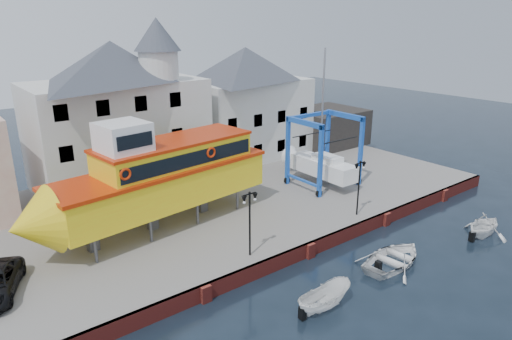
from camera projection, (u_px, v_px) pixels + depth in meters
ground at (310, 257)px, 29.90m from camera, size 140.00×140.00×0.00m
hardstanding at (217, 200)px, 37.97m from camera, size 44.00×22.00×1.00m
quay_wall at (309, 250)px, 29.82m from camera, size 44.00×0.47×1.00m
building_white_main at (119, 113)px, 38.51m from camera, size 14.00×8.30×14.00m
building_white_right at (246, 103)px, 47.29m from camera, size 12.00×8.00×11.20m
shed_dark at (325, 127)px, 52.76m from camera, size 8.00×7.00×4.00m
lamp_post_left at (250, 208)px, 27.15m from camera, size 1.12×0.32×4.20m
lamp_post_right at (360, 174)px, 32.98m from camera, size 1.12×0.32×4.20m
tour_boat at (150, 179)px, 30.56m from camera, size 18.23×6.36×7.77m
travel_lift at (318, 161)px, 40.18m from camera, size 5.50×7.74×11.65m
motorboat_a at (324, 308)px, 24.63m from camera, size 3.66×1.39×1.41m
motorboat_b at (394, 264)px, 29.07m from camera, size 5.45×4.12×1.06m
motorboat_c at (482, 235)px, 32.91m from camera, size 3.65×3.16×1.91m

